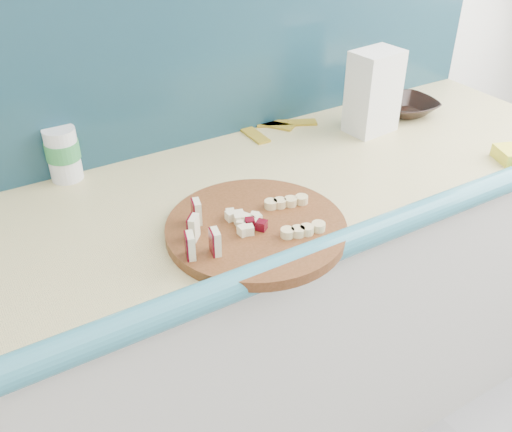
{
  "coord_description": "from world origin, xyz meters",
  "views": [
    {
      "loc": [
        -0.35,
        0.49,
        1.6
      ],
      "look_at": [
        0.15,
        1.32,
        0.95
      ],
      "focal_mm": 40.0,
      "sensor_mm": 36.0,
      "label": 1
    }
  ],
  "objects": [
    {
      "name": "kitchen_counter",
      "position": [
        0.1,
        1.5,
        0.46
      ],
      "size": [
        2.2,
        0.63,
        0.91
      ],
      "color": "beige",
      "rests_on": "ground"
    },
    {
      "name": "banana_slices",
      "position": [
        0.23,
        1.3,
        0.94
      ],
      "size": [
        0.12,
        0.16,
        0.02
      ],
      "color": "#DAC185",
      "rests_on": "cutting_board"
    },
    {
      "name": "apple_chunks",
      "position": [
        0.13,
        1.33,
        0.94
      ],
      "size": [
        0.06,
        0.06,
        0.02
      ],
      "color": "beige",
      "rests_on": "cutting_board"
    },
    {
      "name": "backsplash",
      "position": [
        0.1,
        1.79,
        1.16
      ],
      "size": [
        2.2,
        0.02,
        0.5
      ],
      "primitive_type": "cube",
      "color": "teal",
      "rests_on": "kitchen_counter"
    },
    {
      "name": "apple_wedges",
      "position": [
        0.02,
        1.33,
        0.96
      ],
      "size": [
        0.09,
        0.15,
        0.05
      ],
      "color": "beige",
      "rests_on": "cutting_board"
    },
    {
      "name": "canister",
      "position": [
        -0.12,
        1.76,
        0.98
      ],
      "size": [
        0.08,
        0.08,
        0.13
      ],
      "rotation": [
        0.0,
        0.0,
        -0.34
      ],
      "color": "silver",
      "rests_on": "kitchen_counter"
    },
    {
      "name": "banana_peel",
      "position": [
        0.45,
        1.76,
        0.91
      ],
      "size": [
        0.23,
        0.19,
        0.01
      ],
      "rotation": [
        0.0,
        0.0,
        0.43
      ],
      "color": "gold",
      "rests_on": "kitchen_counter"
    },
    {
      "name": "cutting_board",
      "position": [
        0.15,
        1.32,
        0.92
      ],
      "size": [
        0.47,
        0.47,
        0.02
      ],
      "primitive_type": "cylinder",
      "rotation": [
        0.0,
        0.0,
        -0.28
      ],
      "color": "#47270F",
      "rests_on": "kitchen_counter"
    },
    {
      "name": "brown_bowl",
      "position": [
        0.86,
        1.63,
        0.93
      ],
      "size": [
        0.19,
        0.19,
        0.04
      ],
      "primitive_type": "imported",
      "rotation": [
        0.0,
        0.0,
        -0.09
      ],
      "color": "black",
      "rests_on": "kitchen_counter"
    },
    {
      "name": "flour_bag",
      "position": [
        0.69,
        1.59,
        1.02
      ],
      "size": [
        0.14,
        0.11,
        0.23
      ],
      "primitive_type": "cube",
      "rotation": [
        0.0,
        0.0,
        0.1
      ],
      "color": "silver",
      "rests_on": "kitchen_counter"
    }
  ]
}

